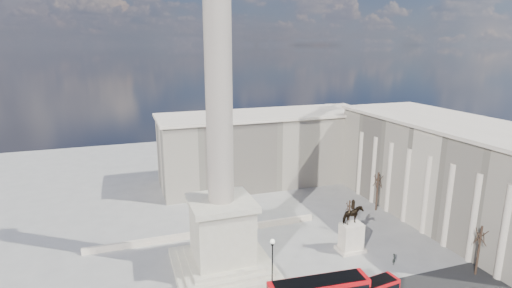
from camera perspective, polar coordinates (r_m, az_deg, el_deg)
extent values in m
plane|color=#979690|center=(57.65, -3.47, -19.79)|extent=(180.00, 180.00, 0.00)
cube|color=beige|center=(61.48, -4.78, -16.92)|extent=(14.00, 14.00, 1.00)
cube|color=beige|center=(61.10, -4.80, -16.32)|extent=(12.00, 12.00, 0.50)
cube|color=beige|center=(60.85, -4.81, -15.91)|extent=(10.00, 10.00, 0.50)
cube|color=beige|center=(58.86, -4.89, -12.32)|extent=(8.00, 8.00, 8.00)
cube|color=beige|center=(57.05, -4.98, -8.35)|extent=(9.00, 9.00, 0.80)
cylinder|color=#A19485|center=(52.98, -5.38, 9.34)|extent=(3.60, 3.60, 34.00)
cube|color=beige|center=(70.90, -7.03, -12.50)|extent=(40.00, 0.60, 1.10)
cube|color=beige|center=(83.66, 25.57, -3.43)|extent=(18.00, 45.00, 18.00)
cube|color=beige|center=(81.59, 26.25, 2.83)|extent=(19.00, 46.00, 0.60)
cube|color=beige|center=(95.29, 1.60, -0.66)|extent=(50.00, 16.00, 16.00)
cube|color=beige|center=(93.54, 1.64, 4.27)|extent=(51.00, 17.00, 0.60)
cube|color=black|center=(52.74, 15.25, -18.84)|extent=(8.80, 3.00, 0.05)
cube|color=black|center=(50.46, 9.00, -18.70)|extent=(11.14, 3.37, 0.07)
cylinder|color=black|center=(70.66, 31.98, -14.72)|extent=(1.19, 2.83, 1.19)
cylinder|color=black|center=(57.26, 2.31, -19.70)|extent=(0.49, 0.49, 0.56)
cylinder|color=black|center=(55.62, 2.34, -17.06)|extent=(0.18, 0.18, 6.71)
cylinder|color=black|center=(54.02, 2.37, -14.11)|extent=(0.34, 0.34, 0.34)
sphere|color=silver|center=(53.84, 2.38, -13.74)|extent=(0.63, 0.63, 0.63)
cube|color=beige|center=(67.74, 13.33, -14.40)|extent=(4.23, 3.18, 0.53)
cube|color=beige|center=(66.80, 13.43, -12.84)|extent=(3.39, 2.33, 4.66)
imported|color=black|center=(65.22, 13.62, -9.88)|extent=(3.64, 2.23, 2.86)
cylinder|color=black|center=(64.55, 13.71, -8.48)|extent=(0.53, 0.53, 1.27)
sphere|color=black|center=(64.27, 13.75, -7.86)|extent=(0.38, 0.38, 0.38)
cylinder|color=#332319|center=(66.33, 29.21, -13.16)|extent=(0.30, 0.30, 7.51)
cylinder|color=#332319|center=(73.22, 13.15, -9.92)|extent=(0.26, 0.26, 5.68)
cylinder|color=#332319|center=(82.76, 16.92, -6.51)|extent=(0.34, 0.34, 7.88)
imported|color=black|center=(65.46, 19.14, -15.28)|extent=(0.77, 0.71, 1.76)
imported|color=black|center=(59.73, 17.71, -18.10)|extent=(0.92, 0.72, 1.89)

